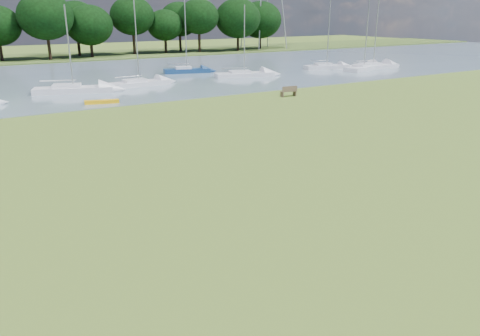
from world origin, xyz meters
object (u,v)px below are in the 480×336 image
kayak (102,102)px  sailboat_3 (139,82)px  sailboat_5 (186,69)px  sailboat_6 (326,65)px  sailboat_2 (244,73)px  sailboat_4 (73,88)px  sailboat_1 (364,66)px  sailboat_9 (373,65)px  riverbank_bench (289,91)px

kayak → sailboat_3: bearing=65.9°
sailboat_5 → sailboat_6: 19.90m
sailboat_2 → kayak: bearing=-142.4°
sailboat_3 → sailboat_6: 28.36m
sailboat_4 → kayak: bearing=-65.2°
kayak → sailboat_5: bearing=59.1°
sailboat_1 → sailboat_9: bearing=-5.9°
sailboat_2 → sailboat_4: 21.06m
riverbank_bench → sailboat_1: size_ratio=0.16×
sailboat_2 → sailboat_9: (20.49, -1.97, 0.04)m
kayak → sailboat_1: 38.94m
sailboat_9 → sailboat_2: bearing=177.5°
kayak → sailboat_3: 10.31m
sailboat_4 → sailboat_1: bearing=16.7°
sailboat_4 → sailboat_6: size_ratio=0.89×
sailboat_1 → sailboat_2: bearing=155.5°
riverbank_bench → sailboat_5: (-0.75, 21.37, 0.08)m
sailboat_4 → sailboat_9: (41.50, -0.54, -0.02)m
riverbank_bench → sailboat_4: bearing=148.5°
sailboat_2 → sailboat_5: size_ratio=0.91×
sailboat_4 → sailboat_5: size_ratio=0.90×
kayak → sailboat_6: (34.63, 9.80, 0.37)m
riverbank_bench → sailboat_3: (-10.09, 13.68, 0.01)m
sailboat_6 → sailboat_9: size_ratio=0.97×
riverbank_bench → kayak: riverbank_bench is taller
riverbank_bench → sailboat_6: 23.82m
kayak → sailboat_6: bearing=29.6°
sailboat_4 → sailboat_9: bearing=17.4°
sailboat_1 → sailboat_9: (2.22, 0.44, -0.01)m
sailboat_2 → sailboat_4: size_ratio=1.02×
riverbank_bench → sailboat_5: size_ratio=0.18×
sailboat_5 → sailboat_6: bearing=-3.0°
riverbank_bench → kayak: 17.33m
riverbank_bench → kayak: size_ratio=0.57×
sailboat_1 → sailboat_6: (-3.79, 3.51, 0.01)m
sailboat_2 → sailboat_4: sailboat_2 is taller
kayak → sailboat_4: bearing=110.5°
sailboat_1 → sailboat_3: 32.15m
sailboat_2 → sailboat_6: bearing=18.6°
sailboat_2 → sailboat_3: bearing=-163.3°
sailboat_3 → sailboat_9: sailboat_9 is taller
riverbank_bench → sailboat_6: bearing=45.2°
kayak → sailboat_9: bearing=23.2°
sailboat_1 → riverbank_bench: bearing=-168.7°
sailboat_3 → sailboat_4: 7.23m
sailboat_3 → sailboat_5: (9.34, 7.69, 0.07)m
sailboat_4 → sailboat_9: sailboat_9 is taller
kayak → sailboat_4: (-0.85, 7.27, 0.36)m
sailboat_4 → sailboat_6: bearing=22.2°
sailboat_2 → sailboat_9: size_ratio=0.87×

